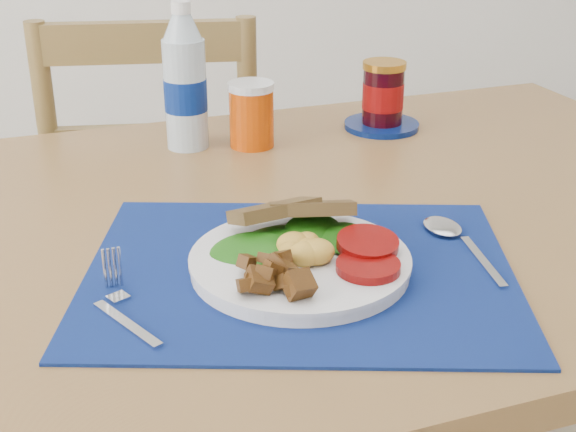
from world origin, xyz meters
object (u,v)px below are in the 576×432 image
object	(u,v)px
jam_on_saucer	(383,99)
breakfast_plate	(297,258)
chair_far	(158,187)
juice_glass	(252,116)
water_bottle	(185,85)

from	to	relation	value
jam_on_saucer	breakfast_plate	bearing A→B (deg)	-125.76
breakfast_plate	jam_on_saucer	distance (m)	0.56
chair_far	juice_glass	world-z (taller)	chair_far
chair_far	water_bottle	size ratio (longest dim) A/B	4.83
chair_far	juice_glass	size ratio (longest dim) A/B	11.33
breakfast_plate	water_bottle	size ratio (longest dim) A/B	1.06
breakfast_plate	jam_on_saucer	bearing A→B (deg)	55.95
breakfast_plate	jam_on_saucer	xyz separation A→B (m)	(0.32, 0.45, 0.03)
chair_far	breakfast_plate	bearing A→B (deg)	105.18
water_bottle	juice_glass	distance (m)	0.12
breakfast_plate	water_bottle	bearing A→B (deg)	93.49
breakfast_plate	jam_on_saucer	world-z (taller)	jam_on_saucer
chair_far	water_bottle	distance (m)	0.40
chair_far	breakfast_plate	distance (m)	0.78
juice_glass	water_bottle	bearing A→B (deg)	162.36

